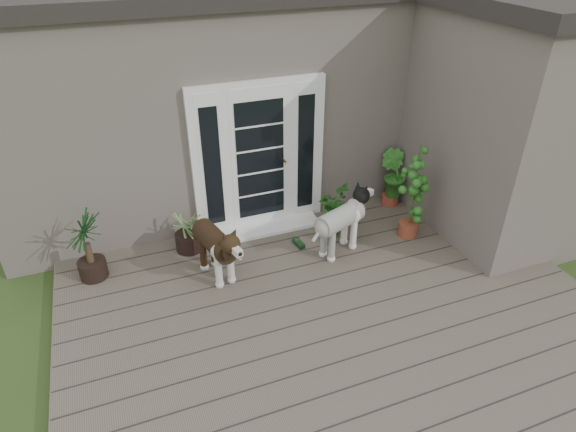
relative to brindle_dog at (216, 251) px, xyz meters
name	(u,v)px	position (x,y,z in m)	size (l,w,h in m)	color
deck	(337,317)	(1.13, -1.19, -0.45)	(6.20, 4.60, 0.12)	#6B5B4C
house_main	(232,89)	(1.13, 3.06, 1.04)	(7.40, 4.00, 3.10)	#665E54
house_wing	(499,131)	(4.03, -0.09, 1.04)	(1.60, 2.40, 3.10)	#665E54
roof_wing	(530,1)	(4.03, -0.09, 2.69)	(1.80, 2.60, 0.20)	#2D2826
door_unit	(259,157)	(0.93, 1.01, 0.68)	(1.90, 0.14, 2.15)	white
door_step	(266,228)	(0.93, 0.81, -0.37)	(1.60, 0.40, 0.05)	white
brindle_dog	(216,251)	(0.00, 0.00, 0.00)	(0.40, 0.94, 0.78)	#322112
white_dog	(339,228)	(1.67, -0.08, 0.00)	(0.40, 0.93, 0.78)	beige
spider_plant	(188,229)	(-0.22, 0.72, -0.06)	(0.62, 0.62, 0.66)	#A1BD74
yucca	(87,246)	(-1.48, 0.55, 0.09)	(0.66, 0.66, 0.96)	black
herb_a	(333,211)	(1.84, 0.46, -0.08)	(0.48, 0.48, 0.62)	#19591A
herb_b	(392,185)	(3.02, 0.81, -0.05)	(0.45, 0.45, 0.68)	#255D1A
herb_c	(414,184)	(3.45, 0.81, -0.12)	(0.34, 0.34, 0.53)	#18541D
sapling	(414,190)	(2.79, -0.07, 0.35)	(0.43, 0.43, 1.47)	#1C4F16
clog_left	(299,243)	(1.22, 0.25, -0.35)	(0.12, 0.26, 0.08)	black
clog_right	(335,231)	(1.82, 0.34, -0.35)	(0.13, 0.27, 0.08)	black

